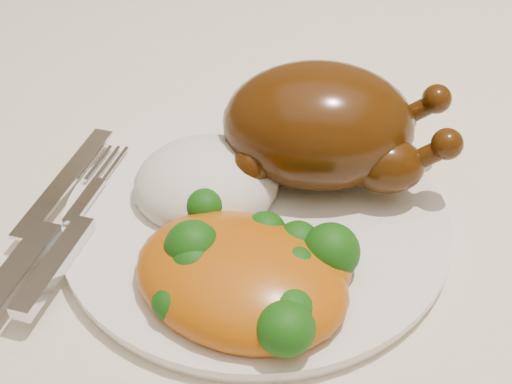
# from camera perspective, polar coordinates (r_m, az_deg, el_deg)

# --- Properties ---
(dining_table) EXTENTS (1.60, 0.90, 0.76)m
(dining_table) POSITION_cam_1_polar(r_m,az_deg,el_deg) (0.66, 13.14, -4.10)
(dining_table) COLOR brown
(dining_table) RESTS_ON floor
(tablecloth) EXTENTS (1.73, 1.03, 0.18)m
(tablecloth) POSITION_cam_1_polar(r_m,az_deg,el_deg) (0.61, 14.14, 0.82)
(tablecloth) COLOR white
(tablecloth) RESTS_ON dining_table
(dinner_plate) EXTENTS (0.31, 0.31, 0.01)m
(dinner_plate) POSITION_cam_1_polar(r_m,az_deg,el_deg) (0.51, -0.00, -2.23)
(dinner_plate) COLOR white
(dinner_plate) RESTS_ON tablecloth
(roast_chicken) EXTENTS (0.17, 0.11, 0.09)m
(roast_chicken) POSITION_cam_1_polar(r_m,az_deg,el_deg) (0.52, 5.45, 5.30)
(roast_chicken) COLOR #4A2507
(roast_chicken) RESTS_ON dinner_plate
(rice_mound) EXTENTS (0.13, 0.13, 0.06)m
(rice_mound) POSITION_cam_1_polar(r_m,az_deg,el_deg) (0.52, -3.96, 0.69)
(rice_mound) COLOR white
(rice_mound) RESTS_ON dinner_plate
(mac_and_cheese) EXTENTS (0.17, 0.15, 0.06)m
(mac_and_cheese) POSITION_cam_1_polar(r_m,az_deg,el_deg) (0.44, -0.55, -6.54)
(mac_and_cheese) COLOR #D0630D
(mac_and_cheese) RESTS_ON dinner_plate
(cutlery) EXTENTS (0.06, 0.20, 0.01)m
(cutlery) POSITION_cam_1_polar(r_m,az_deg,el_deg) (0.50, -16.12, -3.47)
(cutlery) COLOR silver
(cutlery) RESTS_ON dinner_plate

